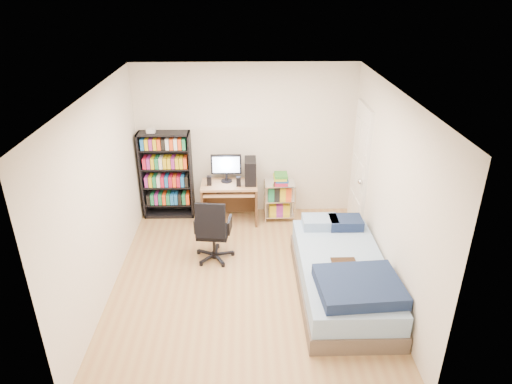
{
  "coord_description": "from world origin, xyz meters",
  "views": [
    {
      "loc": [
        -0.01,
        -5.0,
        3.67
      ],
      "look_at": [
        0.13,
        0.4,
        1.1
      ],
      "focal_mm": 32.0,
      "sensor_mm": 36.0,
      "label": 1
    }
  ],
  "objects_px": {
    "computer_desk": "(235,186)",
    "office_chair": "(213,241)",
    "bed": "(343,276)",
    "media_shelf": "(167,174)"
  },
  "relations": [
    {
      "from": "office_chair",
      "to": "bed",
      "type": "height_order",
      "value": "office_chair"
    },
    {
      "from": "office_chair",
      "to": "media_shelf",
      "type": "bearing_deg",
      "value": 127.84
    },
    {
      "from": "media_shelf",
      "to": "office_chair",
      "type": "bearing_deg",
      "value": -58.67
    },
    {
      "from": "media_shelf",
      "to": "office_chair",
      "type": "distance_m",
      "value": 1.64
    },
    {
      "from": "media_shelf",
      "to": "computer_desk",
      "type": "xyz_separation_m",
      "value": [
        1.11,
        -0.17,
        -0.14
      ]
    },
    {
      "from": "computer_desk",
      "to": "bed",
      "type": "bearing_deg",
      "value": -55.39
    },
    {
      "from": "bed",
      "to": "computer_desk",
      "type": "bearing_deg",
      "value": 124.61
    },
    {
      "from": "computer_desk",
      "to": "office_chair",
      "type": "height_order",
      "value": "computer_desk"
    },
    {
      "from": "computer_desk",
      "to": "office_chair",
      "type": "bearing_deg",
      "value": -103.76
    },
    {
      "from": "office_chair",
      "to": "bed",
      "type": "distance_m",
      "value": 1.86
    }
  ]
}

